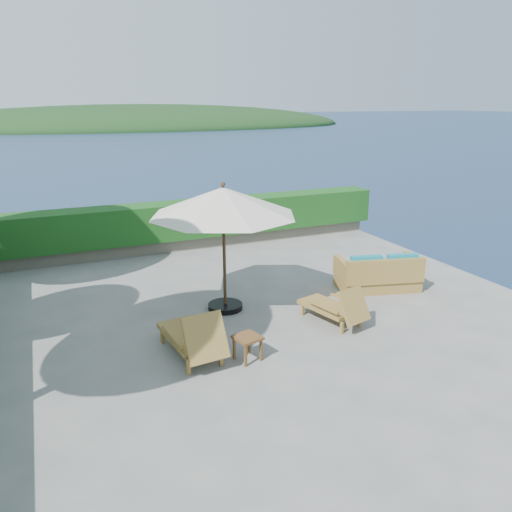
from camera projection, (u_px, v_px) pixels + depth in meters
name	position (u px, v px, depth m)	size (l,w,h in m)	color
ground	(258.00, 324.00, 9.58)	(12.00, 12.00, 0.00)	gray
foundation	(258.00, 394.00, 10.04)	(12.00, 12.00, 3.00)	#4C473C
ocean	(258.00, 454.00, 10.47)	(600.00, 600.00, 0.00)	#152844
offshore_island	(141.00, 127.00, 142.53)	(126.00, 57.60, 12.60)	#133217
planter_wall_far	(180.00, 242.00, 14.43)	(12.00, 0.60, 0.36)	#6C6356
hedge_far	(179.00, 220.00, 14.23)	(12.40, 0.90, 1.00)	#124012
patio_umbrella	(223.00, 203.00, 9.61)	(2.96, 2.96, 2.62)	black
lounge_left	(193.00, 336.00, 8.21)	(0.83, 1.68, 0.94)	olive
lounge_right	(336.00, 307.00, 9.51)	(0.91, 1.51, 0.82)	olive
side_table	(248.00, 341.00, 8.14)	(0.49, 0.49, 0.43)	brown
wicker_loveseat	(379.00, 275.00, 11.24)	(1.99, 1.35, 0.89)	olive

